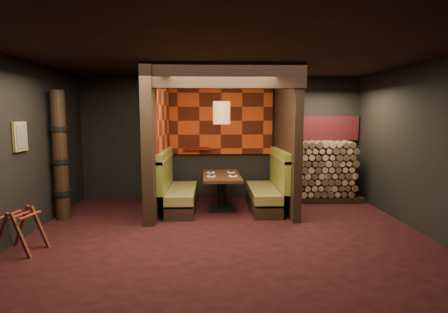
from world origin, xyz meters
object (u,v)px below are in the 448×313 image
(luggage_rack, at_px, (21,229))
(firewood_stack, at_px, (322,171))
(booth_bench_left, at_px, (177,191))
(booth_bench_right, at_px, (268,190))
(dining_table, at_px, (222,186))
(totem_column, at_px, (60,157))
(pendant_lamp, at_px, (222,113))

(luggage_rack, distance_m, firewood_stack, 5.99)
(luggage_rack, bearing_deg, booth_bench_left, 46.95)
(booth_bench_right, distance_m, firewood_stack, 1.55)
(booth_bench_right, xyz_separation_m, dining_table, (-0.97, 0.02, 0.10))
(totem_column, bearing_deg, firewood_stack, 13.19)
(booth_bench_left, distance_m, booth_bench_right, 1.89)
(booth_bench_left, bearing_deg, booth_bench_right, 0.00)
(booth_bench_right, relative_size, totem_column, 0.67)
(luggage_rack, distance_m, totem_column, 1.82)
(dining_table, distance_m, pendant_lamp, 1.50)
(booth_bench_right, height_order, firewood_stack, firewood_stack)
(booth_bench_left, relative_size, booth_bench_right, 1.00)
(booth_bench_left, xyz_separation_m, totem_column, (-2.09, -0.55, 0.79))
(booth_bench_left, xyz_separation_m, luggage_rack, (-2.01, -2.15, -0.07))
(booth_bench_left, relative_size, totem_column, 0.67)
(dining_table, distance_m, luggage_rack, 3.65)
(booth_bench_left, distance_m, firewood_stack, 3.33)
(booth_bench_right, xyz_separation_m, luggage_rack, (-3.90, -2.15, -0.07))
(booth_bench_left, xyz_separation_m, pendant_lamp, (0.92, -0.03, 1.60))
(pendant_lamp, xyz_separation_m, luggage_rack, (-2.93, -2.12, -1.66))
(pendant_lamp, bearing_deg, booth_bench_right, 1.79)
(totem_column, xyz_separation_m, firewood_stack, (5.33, 1.25, -0.51))
(dining_table, distance_m, totem_column, 3.14)
(booth_bench_right, bearing_deg, firewood_stack, 27.35)
(booth_bench_right, height_order, dining_table, booth_bench_right)
(pendant_lamp, distance_m, totem_column, 3.16)
(booth_bench_right, height_order, totem_column, totem_column)
(dining_table, bearing_deg, booth_bench_left, -178.78)
(luggage_rack, bearing_deg, firewood_stack, 28.47)
(pendant_lamp, relative_size, firewood_stack, 0.62)
(pendant_lamp, distance_m, luggage_rack, 3.98)
(pendant_lamp, bearing_deg, totem_column, -170.21)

